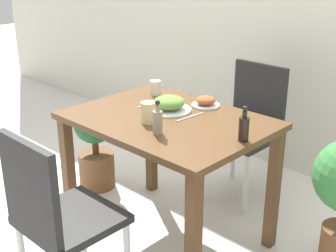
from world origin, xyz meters
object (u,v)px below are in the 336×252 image
(drink_cup, at_px, (155,88))
(sauce_bottle, at_px, (158,121))
(chair_far, at_px, (248,123))
(juice_glass, at_px, (148,112))
(potted_plant_left, at_px, (95,143))
(condiment_bottle, at_px, (244,128))
(chair_near, at_px, (56,213))
(food_plate, at_px, (169,104))
(side_plate, at_px, (206,102))

(drink_cup, distance_m, sauce_bottle, 0.65)
(sauce_bottle, bearing_deg, chair_far, 96.42)
(chair_far, distance_m, juice_glass, 0.96)
(chair_far, xyz_separation_m, potted_plant_left, (-0.82, -0.68, -0.18))
(chair_far, height_order, condiment_bottle, condiment_bottle)
(condiment_bottle, xyz_separation_m, potted_plant_left, (-1.30, 0.08, -0.50))
(juice_glass, relative_size, condiment_bottle, 0.64)
(chair_near, relative_size, food_plate, 3.58)
(chair_near, relative_size, chair_far, 1.00)
(food_plate, height_order, sauce_bottle, sauce_bottle)
(chair_near, distance_m, chair_far, 1.55)
(chair_near, bearing_deg, side_plate, -90.05)
(sauce_bottle, distance_m, potted_plant_left, 1.10)
(chair_far, height_order, drink_cup, chair_far)
(juice_glass, bearing_deg, drink_cup, 130.61)
(condiment_bottle, bearing_deg, drink_cup, 164.60)
(chair_far, relative_size, food_plate, 3.58)
(side_plate, relative_size, juice_glass, 1.46)
(drink_cup, distance_m, condiment_bottle, 0.86)
(side_plate, xyz_separation_m, drink_cup, (-0.37, -0.04, 0.02))
(drink_cup, height_order, potted_plant_left, drink_cup)
(food_plate, height_order, juice_glass, juice_glass)
(sauce_bottle, height_order, condiment_bottle, same)
(condiment_bottle, height_order, potted_plant_left, condiment_bottle)
(food_plate, bearing_deg, chair_far, 83.14)
(food_plate, xyz_separation_m, sauce_bottle, (0.19, -0.29, 0.03))
(juice_glass, height_order, potted_plant_left, juice_glass)
(side_plate, height_order, sauce_bottle, sauce_bottle)
(sauce_bottle, bearing_deg, side_plate, 100.73)
(chair_near, distance_m, side_plate, 1.09)
(potted_plant_left, bearing_deg, drink_cup, 17.20)
(side_plate, height_order, potted_plant_left, side_plate)
(juice_glass, distance_m, sauce_bottle, 0.17)
(chair_near, relative_size, drink_cup, 10.09)
(chair_far, xyz_separation_m, juice_glass, (-0.04, -0.91, 0.31))
(juice_glass, bearing_deg, chair_near, -85.28)
(chair_near, height_order, side_plate, chair_near)
(drink_cup, bearing_deg, side_plate, 6.38)
(food_plate, xyz_separation_m, drink_cup, (-0.27, 0.16, 0.01))
(chair_far, bearing_deg, food_plate, -96.86)
(food_plate, relative_size, potted_plant_left, 0.40)
(drink_cup, bearing_deg, food_plate, -30.86)
(drink_cup, bearing_deg, juice_glass, -49.39)
(juice_glass, bearing_deg, condiment_bottle, 15.84)
(chair_near, height_order, juice_glass, chair_near)
(chair_near, bearing_deg, sauce_bottle, -99.49)
(sauce_bottle, bearing_deg, food_plate, 124.07)
(drink_cup, bearing_deg, sauce_bottle, -43.96)
(side_plate, relative_size, sauce_bottle, 0.93)
(chair_far, distance_m, food_plate, 0.76)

